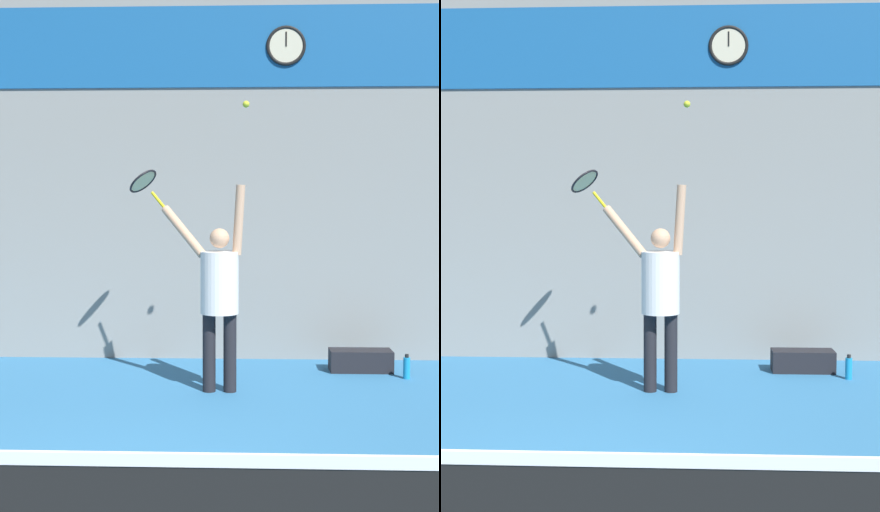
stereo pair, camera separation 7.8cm
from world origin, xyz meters
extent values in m
cube|color=gray|center=(0.00, 4.60, 2.50)|extent=(18.00, 0.10, 5.00)
cube|color=#195B9E|center=(0.00, 4.54, 3.71)|extent=(7.53, 0.02, 0.94)
cylinder|color=beige|center=(1.43, 4.52, 3.71)|extent=(0.42, 0.02, 0.42)
torus|color=black|center=(1.43, 4.52, 3.71)|extent=(0.46, 0.04, 0.46)
cube|color=black|center=(1.43, 4.50, 3.78)|extent=(0.02, 0.01, 0.17)
cylinder|color=black|center=(0.61, 3.03, 0.39)|extent=(0.13, 0.13, 0.79)
cylinder|color=black|center=(0.81, 3.03, 0.39)|extent=(0.13, 0.13, 0.79)
cylinder|color=white|center=(0.71, 3.03, 1.09)|extent=(0.38, 0.38, 0.61)
sphere|color=#D8A884|center=(0.71, 3.03, 1.53)|extent=(0.19, 0.19, 0.19)
cylinder|color=#D8A884|center=(0.90, 3.01, 1.71)|extent=(0.17, 0.16, 0.69)
cylinder|color=#D8A884|center=(0.34, 3.19, 1.59)|extent=(0.50, 0.43, 0.52)
cylinder|color=yellow|center=(0.07, 3.39, 1.90)|extent=(0.18, 0.10, 0.19)
torus|color=black|center=(-0.10, 3.46, 2.10)|extent=(0.38, 0.42, 0.25)
cylinder|color=beige|center=(-0.10, 3.46, 2.10)|extent=(0.32, 0.35, 0.20)
sphere|color=#CCDB2D|center=(0.97, 2.94, 2.82)|extent=(0.07, 0.07, 0.07)
cylinder|color=#198CCC|center=(2.69, 3.62, 0.12)|extent=(0.07, 0.07, 0.23)
cylinder|color=black|center=(2.69, 3.62, 0.25)|extent=(0.04, 0.04, 0.04)
cube|color=black|center=(2.26, 3.96, 0.12)|extent=(0.69, 0.29, 0.24)
camera|label=1|loc=(0.97, -3.96, 1.86)|focal=50.00mm
camera|label=2|loc=(1.05, -3.95, 1.86)|focal=50.00mm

